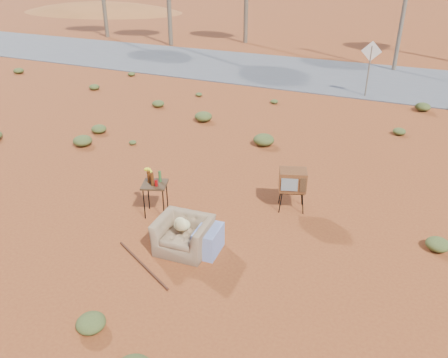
% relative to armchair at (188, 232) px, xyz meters
% --- Properties ---
extents(ground, '(140.00, 140.00, 0.00)m').
position_rel_armchair_xyz_m(ground, '(-0.24, 0.22, -0.40)').
color(ground, brown).
rests_on(ground, ground).
extents(highway, '(140.00, 7.00, 0.04)m').
position_rel_armchair_xyz_m(highway, '(-0.24, 15.22, -0.38)').
color(highway, '#565659').
rests_on(highway, ground).
extents(dirt_mound, '(26.00, 18.00, 2.00)m').
position_rel_armchair_xyz_m(dirt_mound, '(-30.24, 34.22, -0.40)').
color(dirt_mound, '#A25527').
rests_on(dirt_mound, ground).
extents(armchair, '(1.21, 0.84, 0.87)m').
position_rel_armchair_xyz_m(armchair, '(0.00, 0.00, 0.00)').
color(armchair, brown).
rests_on(armchair, ground).
extents(tv_unit, '(0.70, 0.63, 0.93)m').
position_rel_armchair_xyz_m(tv_unit, '(1.28, 2.31, 0.29)').
color(tv_unit, black).
rests_on(tv_unit, ground).
extents(side_table, '(0.66, 0.66, 1.03)m').
position_rel_armchair_xyz_m(side_table, '(-1.32, 0.87, 0.36)').
color(side_table, '#3C2B16').
rests_on(side_table, ground).
extents(rusty_bar, '(1.56, 0.80, 0.05)m').
position_rel_armchair_xyz_m(rusty_bar, '(-0.51, -0.78, -0.38)').
color(rusty_bar, '#451A12').
rests_on(rusty_bar, ground).
extents(road_sign, '(0.78, 0.06, 2.19)m').
position_rel_armchair_xyz_m(road_sign, '(1.26, 12.22, 1.10)').
color(road_sign, brown).
rests_on(road_sign, ground).
extents(scrub_patch, '(17.49, 8.07, 0.33)m').
position_rel_armchair_xyz_m(scrub_patch, '(-1.06, 4.63, -0.27)').
color(scrub_patch, '#464E22').
rests_on(scrub_patch, ground).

